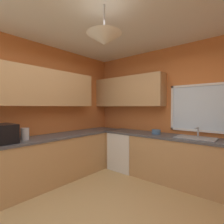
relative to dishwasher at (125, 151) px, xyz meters
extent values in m
plane|color=tan|center=(0.86, -1.65, -0.42)|extent=(8.77, 8.77, 0.00)
cube|color=#D17238|center=(0.86, 0.37, 0.93)|extent=(3.78, 0.06, 2.69)
cube|color=#D17238|center=(-1.00, -1.65, 0.93)|extent=(0.06, 4.11, 2.69)
cube|color=white|center=(0.86, -1.65, 2.30)|extent=(3.78, 4.11, 0.06)
cube|color=silver|center=(1.50, 0.34, 1.00)|extent=(1.02, 0.02, 0.83)
cube|color=white|center=(1.50, 0.33, 1.43)|extent=(1.10, 0.04, 0.04)
cube|color=white|center=(1.50, 0.33, 0.56)|extent=(1.10, 0.04, 0.04)
cube|color=white|center=(0.97, 0.33, 1.00)|extent=(0.04, 0.04, 0.91)
cube|color=tan|center=(-0.81, -1.85, 1.38)|extent=(0.32, 2.79, 0.70)
cube|color=tan|center=(-0.07, 0.18, 1.38)|extent=(1.81, 0.32, 0.70)
cylinder|color=#B7B7BC|center=(0.86, -1.65, 2.10)|extent=(0.02, 0.02, 0.35)
cone|color=silver|center=(0.86, -1.65, 1.85)|extent=(0.44, 0.44, 0.14)
cube|color=tan|center=(-0.66, -1.65, 0.00)|extent=(0.62, 3.69, 0.84)
cube|color=#4C4C51|center=(-0.66, -1.65, 0.44)|extent=(0.65, 3.72, 0.04)
cube|color=tan|center=(1.07, 0.03, 0.00)|extent=(2.84, 0.62, 0.84)
cube|color=#4C4C51|center=(1.07, 0.03, 0.44)|extent=(2.87, 0.65, 0.04)
cube|color=white|center=(0.00, 0.00, 0.00)|extent=(0.60, 0.60, 0.84)
cube|color=black|center=(-0.66, -2.33, 0.61)|extent=(0.48, 0.36, 0.29)
cylinder|color=#B7B7BC|center=(-0.64, -1.98, 0.56)|extent=(0.13, 0.13, 0.20)
cube|color=#9EA0A5|center=(1.50, 0.03, 0.47)|extent=(0.65, 0.40, 0.02)
cylinder|color=#B7B7BC|center=(1.50, 0.19, 0.55)|extent=(0.03, 0.03, 0.18)
cylinder|color=#B7B7BC|center=(1.50, 0.09, 0.64)|extent=(0.02, 0.20, 0.02)
cylinder|color=#4C7099|center=(0.75, 0.03, 0.51)|extent=(0.17, 0.17, 0.09)
camera|label=1|loc=(2.31, -3.23, 1.01)|focal=27.56mm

